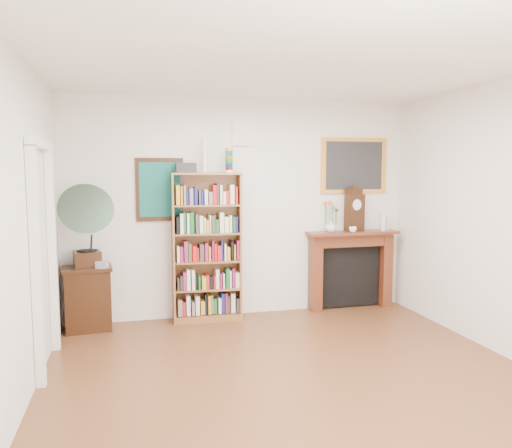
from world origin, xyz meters
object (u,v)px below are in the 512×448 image
Objects in this scene: side_cabinet at (88,298)px; cd_stack at (102,265)px; mantel_clock at (355,211)px; bottle_left at (383,222)px; bookshelf at (207,239)px; flower_vase at (331,226)px; bottle_right at (388,223)px; fireplace at (350,263)px; teacup at (353,229)px; gramophone at (85,221)px.

cd_stack reaches higher than side_cabinet.
side_cabinet is at bearing 165.79° from mantel_clock.
mantel_clock is 2.40× the size of bottle_left.
bookshelf reaches higher than bottle_left.
side_cabinet is (-1.43, -0.05, -0.66)m from bookshelf.
side_cabinet is 4.92× the size of flower_vase.
cd_stack is at bearing -176.57° from bottle_right.
teacup reaches higher than fireplace.
mantel_clock is 0.44m from bottle_left.
bottle_right is at bearing -15.26° from mantel_clock.
bookshelf is at bearing -2.45° from gramophone.
side_cabinet is 7.70× the size of teacup.
mantel_clock is (3.27, 0.22, 0.55)m from cd_stack.
bottle_left reaches higher than bottle_right.
fireplace is (3.42, 0.13, 0.24)m from side_cabinet.
bottle_left reaches higher than fireplace.
teacup is at bearing 1.81° from bookshelf.
flower_vase is at bearing -173.92° from fireplace.
cd_stack is (0.18, -0.12, 0.42)m from side_cabinet.
side_cabinet is 0.47m from cd_stack.
bookshelf reaches higher than gramophone.
gramophone is 4.09× the size of bottle_left.
gramophone is 0.54m from cd_stack.
flower_vase reaches higher than teacup.
bottle_left reaches higher than flower_vase.
teacup is at bearing -138.02° from mantel_clock.
mantel_clock is 2.88× the size of bottle_right.
bottle_right is (0.58, 0.13, 0.06)m from teacup.
fireplace is 2.20× the size of mantel_clock.
bookshelf is at bearing 177.97° from teacup.
teacup is (-0.08, -0.12, -0.24)m from mantel_clock.
cd_stack is (-1.25, -0.16, -0.24)m from bookshelf.
gramophone reaches higher than fireplace.
flower_vase is at bearing 157.97° from teacup.
teacup reaches higher than cd_stack.
bookshelf reaches higher than teacup.
gramophone is 3.46m from mantel_clock.
gramophone is at bearing -92.98° from side_cabinet.
bottle_left is at bearing 4.08° from bookshelf.
fireplace is 0.72m from bottle_left.
bottle_left reaches higher than cd_stack.
bottle_right is at bearing 12.66° from teacup.
flower_vase is at bearing 4.02° from cd_stack.
bookshelf is 1.29m from cd_stack.
flower_vase is at bearing 177.73° from bottle_left.
side_cabinet is at bearing 146.67° from cd_stack.
side_cabinet is at bearing -178.66° from fireplace.
bookshelf reaches higher than fireplace.
flower_vase is 0.64× the size of bottle_left.
teacup is at bearing -170.77° from bottle_left.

